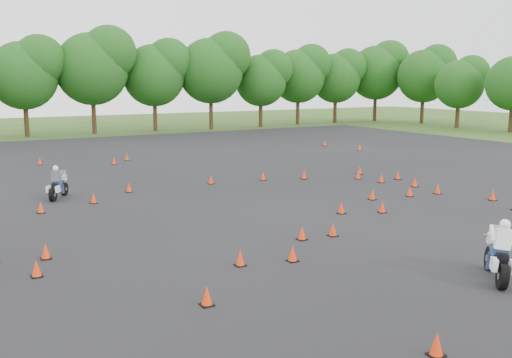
{
  "coord_description": "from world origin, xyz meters",
  "views": [
    {
      "loc": [
        -11.6,
        -16.04,
        5.23
      ],
      "look_at": [
        0.0,
        4.0,
        1.2
      ],
      "focal_mm": 40.0,
      "sensor_mm": 36.0,
      "label": 1
    }
  ],
  "objects": [
    {
      "name": "treeline",
      "position": [
        3.67,
        35.44,
        4.7
      ],
      "size": [
        87.34,
        32.13,
        10.92
      ],
      "color": "#1A4915",
      "rests_on": "ground"
    },
    {
      "name": "asphalt_pad",
      "position": [
        0.0,
        6.0,
        0.01
      ],
      "size": [
        62.0,
        62.0,
        0.0
      ],
      "primitive_type": "plane",
      "color": "black",
      "rests_on": "ground"
    },
    {
      "name": "traffic_cones",
      "position": [
        -0.16,
        4.87,
        0.23
      ],
      "size": [
        35.66,
        33.1,
        0.45
      ],
      "color": "#EF320A",
      "rests_on": "asphalt_pad"
    },
    {
      "name": "ground",
      "position": [
        0.0,
        0.0,
        0.0
      ],
      "size": [
        140.0,
        140.0,
        0.0
      ],
      "primitive_type": "plane",
      "color": "#2D5119",
      "rests_on": "ground"
    },
    {
      "name": "rider_grey",
      "position": [
        -6.71,
        10.02,
        0.76
      ],
      "size": [
        1.54,
        1.97,
        1.5
      ],
      "primitive_type": null,
      "rotation": [
        0.0,
        0.0,
        1.01
      ],
      "color": "#484B51",
      "rests_on": "ground"
    },
    {
      "name": "rider_white",
      "position": [
        1.15,
        -6.68,
        0.85
      ],
      "size": [
        1.94,
        2.08,
        1.68
      ],
      "primitive_type": null,
      "rotation": [
        0.0,
        0.0,
        0.85
      ],
      "color": "white",
      "rests_on": "ground"
    }
  ]
}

